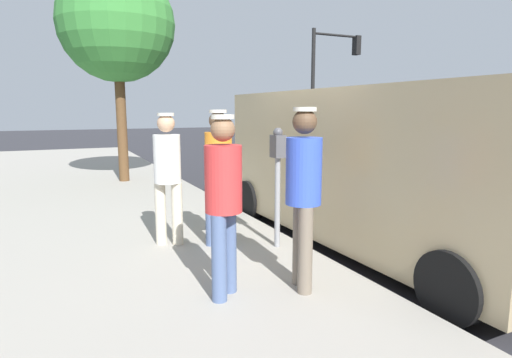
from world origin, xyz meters
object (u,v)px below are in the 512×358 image
(pedestrian_in_red, at_px, (224,195))
(traffic_light_corner, at_px, (330,71))
(street_tree, at_px, (117,25))
(parked_van, at_px, (378,164))
(parking_meter_near, at_px, (278,167))
(pedestrian_in_orange, at_px, (219,169))
(pedestrian_in_blue, at_px, (303,187))
(pedestrian_in_white, at_px, (167,170))

(pedestrian_in_red, distance_m, traffic_light_corner, 15.29)
(traffic_light_corner, xyz_separation_m, street_tree, (9.26, 4.58, 0.35))
(pedestrian_in_red, relative_size, parked_van, 0.32)
(pedestrian_in_red, bearing_deg, traffic_light_corner, -128.50)
(parking_meter_near, bearing_deg, street_tree, -80.80)
(pedestrian_in_orange, distance_m, parked_van, 2.20)
(pedestrian_in_blue, distance_m, parked_van, 2.20)
(pedestrian_in_orange, relative_size, pedestrian_in_red, 1.03)
(traffic_light_corner, bearing_deg, parking_meter_near, 52.42)
(parking_meter_near, distance_m, pedestrian_in_red, 1.58)
(pedestrian_in_red, distance_m, pedestrian_in_white, 1.78)
(pedestrian_in_white, distance_m, parked_van, 2.84)
(pedestrian_in_white, relative_size, traffic_light_corner, 0.33)
(pedestrian_in_blue, relative_size, street_tree, 0.35)
(parking_meter_near, bearing_deg, pedestrian_in_orange, -28.78)
(pedestrian_in_orange, xyz_separation_m, parked_van, (-2.15, 0.48, 0.00))
(pedestrian_in_white, xyz_separation_m, traffic_light_corner, (-9.48, -10.04, 2.39))
(parking_meter_near, relative_size, traffic_light_corner, 0.29)
(pedestrian_in_white, bearing_deg, street_tree, -92.37)
(pedestrian_in_red, height_order, parked_van, parked_van)
(parking_meter_near, xyz_separation_m, pedestrian_in_orange, (0.65, -0.36, -0.03))
(parking_meter_near, relative_size, parked_van, 0.29)
(pedestrian_in_blue, bearing_deg, parking_meter_near, -107.48)
(pedestrian_in_red, distance_m, street_tree, 7.74)
(pedestrian_in_red, height_order, traffic_light_corner, traffic_light_corner)
(pedestrian_in_white, xyz_separation_m, street_tree, (-0.23, -5.46, 2.74))
(pedestrian_in_orange, relative_size, pedestrian_in_white, 1.02)
(pedestrian_in_blue, bearing_deg, parked_van, -149.28)
(pedestrian_in_orange, xyz_separation_m, street_tree, (0.34, -5.80, 2.71))
(pedestrian_in_white, height_order, parked_van, parked_van)
(pedestrian_in_white, height_order, street_tree, street_tree)
(parked_van, distance_m, traffic_light_corner, 13.00)
(parked_van, xyz_separation_m, street_tree, (2.50, -6.27, 2.71))
(pedestrian_in_orange, xyz_separation_m, pedestrian_in_white, (0.57, -0.33, -0.03))
(pedestrian_in_orange, distance_m, traffic_light_corner, 13.88)
(pedestrian_in_blue, bearing_deg, pedestrian_in_orange, -80.79)
(pedestrian_in_white, relative_size, street_tree, 0.33)
(pedestrian_in_white, relative_size, pedestrian_in_blue, 0.96)
(pedestrian_in_orange, height_order, pedestrian_in_white, pedestrian_in_orange)
(pedestrian_in_white, bearing_deg, pedestrian_in_orange, 149.89)
(pedestrian_in_blue, bearing_deg, street_tree, -85.33)
(pedestrian_in_blue, xyz_separation_m, traffic_light_corner, (-8.65, -11.98, 2.35))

